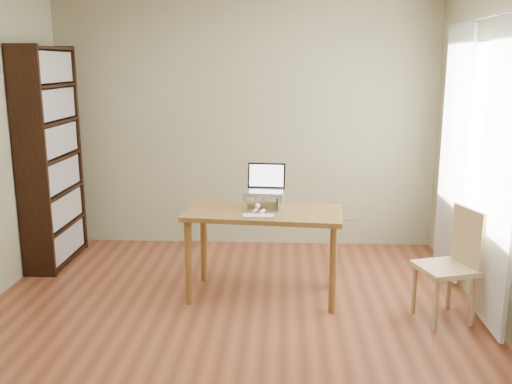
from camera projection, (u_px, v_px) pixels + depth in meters
The scene contains 10 objects.
room at pixel (228, 159), 3.84m from camera, with size 4.04×4.54×2.64m.
bookshelf at pixel (51, 157), 5.48m from camera, with size 0.30×0.90×2.10m.
curtains at pixel (473, 161), 4.54m from camera, with size 0.03×1.90×2.25m.
desk at pixel (264, 223), 4.72m from camera, with size 1.34×0.76×0.75m.
laptop_stand at pixel (264, 198), 4.75m from camera, with size 0.32×0.25×0.13m.
laptop at pixel (265, 184), 4.78m from camera, with size 0.34×0.30×0.23m.
keyboard at pixel (259, 216), 4.48m from camera, with size 0.26×0.12×0.02m.
coaster at pixel (350, 219), 4.42m from camera, with size 0.10×0.10×0.01m, color brown.
cat at pixel (264, 200), 4.79m from camera, with size 0.23×0.47×0.14m.
chair at pixel (455, 262), 4.30m from camera, with size 0.49×0.48×0.87m.
Camera 1 is at (0.41, -3.76, 1.94)m, focal length 40.00 mm.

